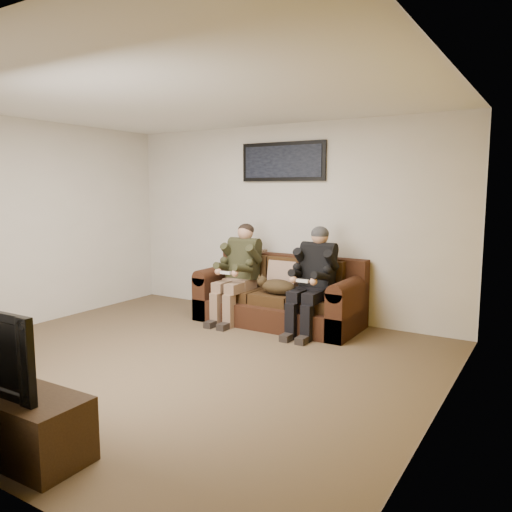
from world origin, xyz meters
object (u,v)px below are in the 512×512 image
Objects in this scene: person_right at (314,274)px; cat at (277,286)px; framed_poster at (283,162)px; tv_stand at (4,417)px; sofa at (281,298)px; person_left at (239,267)px.

person_right is 1.95× the size of cat.
framed_poster is 0.93× the size of tv_stand.
sofa is at bearing 162.05° from person_right.
person_left reaches higher than cat.
person_right is at bearing 4.43° from cat.
tv_stand is at bearing -88.09° from framed_poster.
sofa is at bearing 88.10° from tv_stand.
person_right is 1.67m from framed_poster.
tv_stand is at bearing -82.38° from person_left.
person_left is 1.94× the size of cat.
framed_poster is (-0.20, 0.39, 1.77)m from sofa.
framed_poster is (-0.25, 0.60, 1.58)m from cat.
person_left is (-0.54, -0.18, 0.39)m from sofa.
sofa is 1.64× the size of person_right.
framed_poster is at bearing 90.93° from tv_stand.
sofa is 1.69× the size of framed_poster.
cat is (0.60, -0.04, -0.19)m from person_left.
cat is at bearing -3.58° from person_left.
sofa is 1.83m from framed_poster.
tv_stand is at bearing -90.93° from sofa.
person_right is 0.53m from cat.
framed_poster is at bearing 142.66° from person_right.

